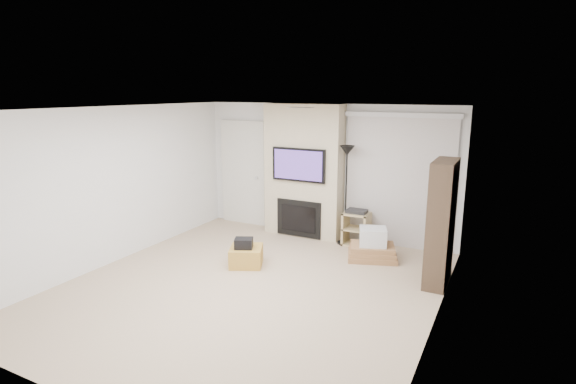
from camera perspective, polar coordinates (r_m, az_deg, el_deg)
The scene contains 16 objects.
floor at distance 6.54m, azimuth -4.87°, elevation -11.98°, with size 5.00×5.50×0.00m, color tan.
ceiling at distance 5.95m, azimuth -5.33°, elevation 10.46°, with size 5.00×5.50×0.00m, color white.
wall_back at distance 8.53m, azimuth 4.73°, elevation 2.71°, with size 5.00×2.50×0.00m, color white.
wall_front at distance 4.17m, azimuth -25.75°, elevation -9.39°, with size 5.00×2.50×0.00m, color white.
wall_left at distance 7.72m, azimuth -21.05°, elevation 0.83°, with size 5.50×2.50×0.00m, color white.
wall_right at distance 5.29m, azimuth 18.64°, elevation -4.22°, with size 5.50×2.50×0.00m, color white.
hvac_vent at distance 6.46m, azimuth 1.58°, elevation 10.66°, with size 0.35×0.18×0.01m, color silver.
ottoman at distance 7.27m, azimuth -5.32°, elevation -8.11°, with size 0.50×0.50×0.30m, color #BE8E38.
black_bag at distance 7.16m, azimuth -5.64°, elevation -6.50°, with size 0.28×0.22×0.16m, color black.
fireplace_wall at distance 8.48m, azimuth 1.99°, elevation 2.59°, with size 1.50×0.47×2.50m.
entry_door at distance 9.35m, azimuth -5.65°, elevation 2.36°, with size 1.02×0.11×2.14m.
vertical_blinds at distance 8.06m, azimuth 13.84°, elevation 1.96°, with size 1.98×0.10×2.37m.
floor_lamp at distance 7.97m, azimuth 7.46°, elevation 3.14°, with size 0.27×0.27×1.80m.
av_stand at distance 8.19m, azimuth 8.67°, elevation -4.34°, with size 0.45×0.38×0.66m.
box_stack at distance 7.61m, azimuth 10.66°, elevation -6.90°, with size 0.94×0.82×0.53m.
bookshelf at distance 6.72m, azimuth 18.86°, elevation -3.77°, with size 0.30×0.80×1.80m.
Camera 1 is at (3.16, -5.03, 2.73)m, focal length 28.00 mm.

